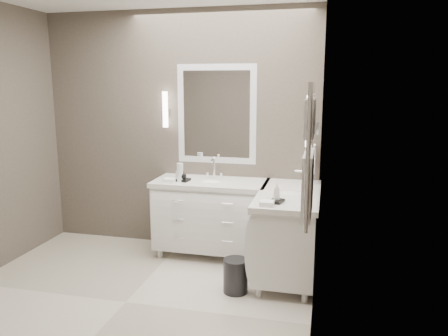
% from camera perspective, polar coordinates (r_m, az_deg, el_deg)
% --- Properties ---
extents(floor, '(3.20, 3.00, 0.01)m').
position_cam_1_polar(floor, '(4.11, -12.70, -16.78)').
color(floor, silver).
rests_on(floor, ground).
extents(wall_back, '(3.20, 0.01, 2.70)m').
position_cam_1_polar(wall_back, '(5.06, -5.91, 4.82)').
color(wall_back, '#514941').
rests_on(wall_back, floor).
extents(wall_right, '(0.01, 3.00, 2.70)m').
position_cam_1_polar(wall_right, '(3.29, 12.23, 1.28)').
color(wall_right, '#514941').
rests_on(wall_right, floor).
extents(vanity_back, '(1.24, 0.59, 0.97)m').
position_cam_1_polar(vanity_back, '(4.84, -1.73, -5.88)').
color(vanity_back, white).
rests_on(vanity_back, floor).
extents(vanity_right, '(0.59, 1.24, 0.97)m').
position_cam_1_polar(vanity_right, '(4.39, 8.35, -7.79)').
color(vanity_right, white).
rests_on(vanity_right, floor).
extents(mirror_back, '(0.90, 0.02, 1.10)m').
position_cam_1_polar(mirror_back, '(4.90, -1.00, 7.02)').
color(mirror_back, white).
rests_on(mirror_back, wall_back).
extents(mirror_right, '(0.02, 0.90, 1.10)m').
position_cam_1_polar(mirror_right, '(4.06, 12.36, 5.93)').
color(mirror_right, white).
rests_on(mirror_right, wall_right).
extents(sconce_back, '(0.06, 0.06, 0.40)m').
position_cam_1_polar(sconce_back, '(5.01, -7.68, 7.50)').
color(sconce_back, white).
rests_on(sconce_back, wall_back).
extents(sconce_right, '(0.06, 0.06, 0.40)m').
position_cam_1_polar(sconce_right, '(3.48, 11.16, 5.87)').
color(sconce_right, white).
rests_on(sconce_right, wall_right).
extents(towel_bar_corner, '(0.03, 0.22, 0.30)m').
position_cam_1_polar(towel_bar_corner, '(4.67, 11.64, 1.24)').
color(towel_bar_corner, white).
rests_on(towel_bar_corner, wall_right).
extents(towel_ladder, '(0.06, 0.58, 0.90)m').
position_cam_1_polar(towel_ladder, '(2.89, 11.01, 0.84)').
color(towel_ladder, white).
rests_on(towel_ladder, wall_right).
extents(waste_bin, '(0.30, 0.30, 0.32)m').
position_cam_1_polar(waste_bin, '(4.12, 1.52, -13.88)').
color(waste_bin, black).
rests_on(waste_bin, floor).
extents(amenity_tray_back, '(0.19, 0.15, 0.03)m').
position_cam_1_polar(amenity_tray_back, '(4.75, -5.61, -1.53)').
color(amenity_tray_back, black).
rests_on(amenity_tray_back, vanity_back).
extents(amenity_tray_right, '(0.14, 0.17, 0.02)m').
position_cam_1_polar(amenity_tray_right, '(3.92, 6.87, -4.32)').
color(amenity_tray_right, black).
rests_on(amenity_tray_right, vanity_right).
extents(water_bottle, '(0.09, 0.09, 0.20)m').
position_cam_1_polar(water_bottle, '(4.70, -5.77, -0.60)').
color(water_bottle, silver).
rests_on(water_bottle, vanity_back).
extents(soap_bottle_a, '(0.07, 0.07, 0.12)m').
position_cam_1_polar(soap_bottle_a, '(4.77, -5.89, -0.61)').
color(soap_bottle_a, white).
rests_on(soap_bottle_a, amenity_tray_back).
extents(soap_bottle_b, '(0.09, 0.09, 0.10)m').
position_cam_1_polar(soap_bottle_b, '(4.70, -5.39, -0.88)').
color(soap_bottle_b, black).
rests_on(soap_bottle_b, amenity_tray_back).
extents(soap_bottle_c, '(0.08, 0.08, 0.16)m').
position_cam_1_polar(soap_bottle_c, '(3.90, 6.90, -3.05)').
color(soap_bottle_c, white).
rests_on(soap_bottle_c, amenity_tray_right).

